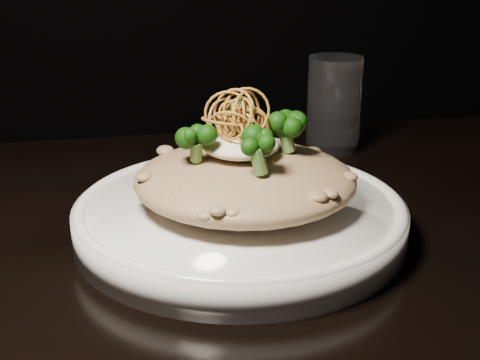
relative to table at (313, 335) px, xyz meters
name	(u,v)px	position (x,y,z in m)	size (l,w,h in m)	color
table	(313,335)	(0.00, 0.00, 0.00)	(1.10, 0.80, 0.75)	black
plate	(240,219)	(-0.06, 0.06, 0.10)	(0.31, 0.31, 0.03)	white
risotto	(245,179)	(-0.05, 0.06, 0.14)	(0.21, 0.21, 0.05)	brown
broccoli	(237,132)	(-0.06, 0.05, 0.18)	(0.13, 0.13, 0.05)	black
cheese	(241,145)	(-0.06, 0.06, 0.17)	(0.07, 0.07, 0.02)	white
shallots	(237,112)	(-0.06, 0.06, 0.20)	(0.07, 0.07, 0.04)	brown
drinking_glass	(334,104)	(0.11, 0.28, 0.14)	(0.07, 0.07, 0.12)	silver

